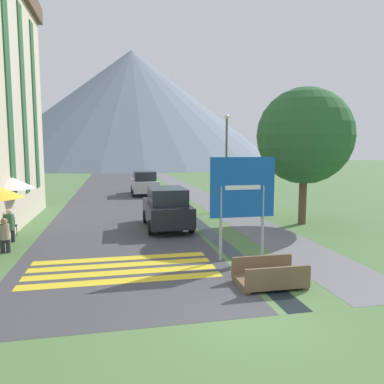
{
  "coord_description": "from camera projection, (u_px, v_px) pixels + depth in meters",
  "views": [
    {
      "loc": [
        -2.67,
        -7.05,
        3.51
      ],
      "look_at": [
        0.9,
        10.0,
        1.51
      ],
      "focal_mm": 35.0,
      "sensor_mm": 36.0,
      "label": 1
    }
  ],
  "objects": [
    {
      "name": "road_sign",
      "position": [
        242.0,
        194.0,
        11.72
      ],
      "size": [
        2.1,
        0.11,
        3.27
      ],
      "color": "#9E9EA3",
      "rests_on": "ground_plane"
    },
    {
      "name": "mountain_distant",
      "position": [
        132.0,
        108.0,
        85.17
      ],
      "size": [
        66.46,
        66.46,
        25.57
      ],
      "color": "slate",
      "rests_on": "ground_plane"
    },
    {
      "name": "parked_car_near",
      "position": [
        167.0,
        208.0,
        16.65
      ],
      "size": [
        1.9,
        4.17,
        1.82
      ],
      "color": "black",
      "rests_on": "ground_plane"
    },
    {
      "name": "footpath",
      "position": [
        178.0,
        184.0,
        37.71
      ],
      "size": [
        2.2,
        60.0,
        0.01
      ],
      "color": "slate",
      "rests_on": "ground_plane"
    },
    {
      "name": "footbridge",
      "position": [
        269.0,
        277.0,
        9.65
      ],
      "size": [
        1.7,
        1.1,
        0.65
      ],
      "color": "brown",
      "rests_on": "ground_plane"
    },
    {
      "name": "cafe_chair_middle",
      "position": [
        10.0,
        225.0,
        14.86
      ],
      "size": [
        0.4,
        0.4,
        0.85
      ],
      "rotation": [
        0.0,
        0.0,
        -0.06
      ],
      "color": "black",
      "rests_on": "ground_plane"
    },
    {
      "name": "ground_plane",
      "position": [
        152.0,
        197.0,
        27.25
      ],
      "size": [
        160.0,
        160.0,
        0.0
      ],
      "primitive_type": "plane",
      "color": "#517542"
    },
    {
      "name": "tree_by_path",
      "position": [
        305.0,
        136.0,
        17.19
      ],
      "size": [
        4.42,
        4.42,
        6.32
      ],
      "color": "brown",
      "rests_on": "ground_plane"
    },
    {
      "name": "person_seated_far",
      "position": [
        10.0,
        224.0,
        14.12
      ],
      "size": [
        0.32,
        0.32,
        1.28
      ],
      "color": "#282833",
      "rests_on": "ground_plane"
    },
    {
      "name": "cafe_umbrella_middle_white",
      "position": [
        7.0,
        182.0,
        15.08
      ],
      "size": [
        2.08,
        2.08,
        2.46
      ],
      "color": "#B7B2A8",
      "rests_on": "ground_plane"
    },
    {
      "name": "road",
      "position": [
        116.0,
        185.0,
        36.47
      ],
      "size": [
        6.4,
        60.0,
        0.01
      ],
      "color": "#424247",
      "rests_on": "ground_plane"
    },
    {
      "name": "person_seated_near",
      "position": [
        5.0,
        234.0,
        12.67
      ],
      "size": [
        0.32,
        0.32,
        1.2
      ],
      "color": "#282833",
      "rests_on": "ground_plane"
    },
    {
      "name": "drainage_channel",
      "position": [
        154.0,
        184.0,
        37.22
      ],
      "size": [
        0.6,
        60.0,
        0.0
      ],
      "color": "black",
      "rests_on": "ground_plane"
    },
    {
      "name": "crosswalk_marking",
      "position": [
        122.0,
        269.0,
        11.02
      ],
      "size": [
        5.44,
        2.54,
        0.01
      ],
      "color": "yellow",
      "rests_on": "ground_plane"
    },
    {
      "name": "cafe_chair_near_right",
      "position": [
        2.0,
        234.0,
        13.34
      ],
      "size": [
        0.4,
        0.4,
        0.85
      ],
      "rotation": [
        0.0,
        0.0,
        0.48
      ],
      "color": "black",
      "rests_on": "ground_plane"
    },
    {
      "name": "streetlamp",
      "position": [
        226.0,
        155.0,
        21.05
      ],
      "size": [
        0.28,
        0.28,
        5.44
      ],
      "color": "#515156",
      "rests_on": "ground_plane"
    },
    {
      "name": "parked_car_far",
      "position": [
        144.0,
        183.0,
        28.78
      ],
      "size": [
        1.98,
        4.1,
        1.82
      ],
      "color": "#B2B2B7",
      "rests_on": "ground_plane"
    }
  ]
}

